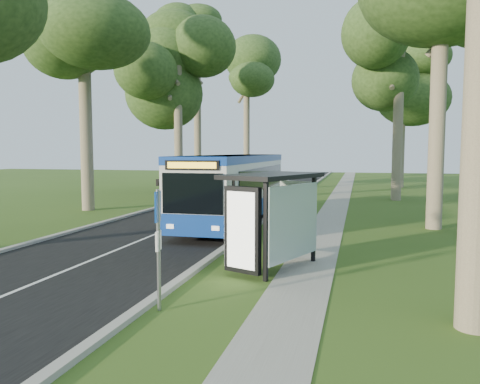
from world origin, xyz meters
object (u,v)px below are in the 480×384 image
Objects in this scene: bus_stop_sign at (158,236)px; bus_shelter at (275,203)px; litter_bin at (305,211)px; car_white at (212,180)px; bus at (235,188)px; car_silver at (242,174)px.

bus_shelter is at bearing 55.89° from bus_stop_sign.
car_white reaches higher than litter_bin.
bus_shelter is (3.39, -8.52, 0.28)m from bus.
car_white is (-10.82, 28.21, -1.23)m from bus_shelter.
bus is 3.35× the size of bus_shelter.
bus_shelter is at bearing -52.47° from car_silver.
litter_bin is 0.21× the size of car_white.
bus_stop_sign is (1.62, -12.25, -0.04)m from bus.
car_white is at bearing 110.29° from bus.
car_silver is (-7.18, 29.77, -0.84)m from bus.
bus_stop_sign reaches higher than car_white.
bus_shelter reaches higher than bus_stop_sign.
car_white is (-10.51, 18.15, 0.25)m from litter_bin.
car_silver is at bearing 109.99° from litter_bin.
bus_shelter is 10.18m from litter_bin.
bus reaches higher than car_silver.
car_silver is at bearing 103.19° from bus.
bus is 4.66× the size of bus_stop_sign.
bus is at bearing -54.35° from car_silver.
bus is 9.17m from bus_shelter.
car_silver is at bearing 96.43° from car_white.
bus_stop_sign is 33.22m from car_white.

